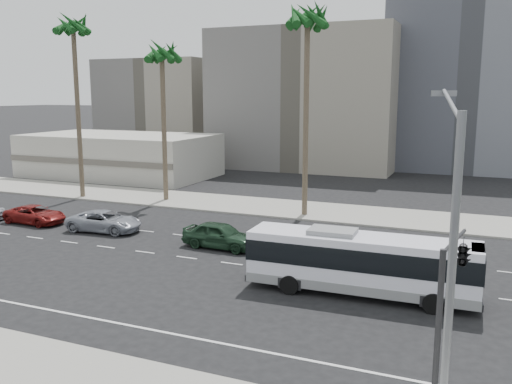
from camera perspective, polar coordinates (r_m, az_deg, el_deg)
The scene contains 16 objects.
ground at distance 30.96m, azimuth 2.51°, elevation -8.17°, with size 700.00×700.00×0.00m, color black.
sidewalk_north at distance 45.30m, azimuth 9.31°, elevation -2.24°, with size 120.00×7.00×0.15m, color gray.
commercial_low at distance 67.30m, azimuth -14.06°, elevation 3.75°, with size 22.00×12.16×5.00m.
midrise_beige_west at distance 75.87m, azimuth 5.85°, elevation 9.63°, with size 24.00×18.00×18.00m, color slate.
midrise_gray_center at distance 79.68m, azimuth 21.66°, elevation 11.88°, with size 20.00×20.00×26.00m, color #4F525C.
midrise_beige_far at distance 91.30m, azimuth -9.20°, elevation 8.71°, with size 18.00×16.00×15.00m, color slate.
civic_tower at distance 279.36m, azimuth 20.88°, elevation 15.60°, with size 42.00×42.00×129.00m.
city_bus at distance 27.31m, azimuth 10.90°, elevation -7.19°, with size 11.22×2.81×3.20m.
car_a at distance 35.05m, azimuth -3.79°, elevation -4.53°, with size 4.96×2.00×1.69m, color #1B3622.
car_b at distance 40.64m, azimuth -15.58°, elevation -2.96°, with size 5.38×2.48×1.50m, color #8D919C.
car_c at distance 44.86m, azimuth -22.14°, elevation -2.20°, with size 4.94×2.28×1.37m, color maroon.
streetlight_corner at distance 15.04m, azimuth 19.62°, elevation -6.58°, with size 1.26×4.64×9.89m.
traffic_signal at distance 18.79m, azimuth 20.66°, elevation -6.42°, with size 2.57×3.45×5.52m.
palm_near at distance 43.53m, azimuth 5.42°, elevation 17.17°, with size 4.93×4.93×16.61m.
palm_mid at distance 50.15m, azimuth -9.84°, elevation 13.72°, with size 4.65×4.65×14.37m.
palm_far at distance 53.75m, azimuth -18.61°, elevation 15.78°, with size 4.94×4.94×16.98m.
Camera 1 is at (10.08, -27.58, 9.79)m, focal length 38.16 mm.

